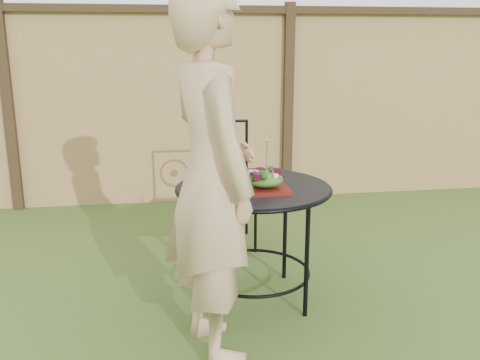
{
  "coord_description": "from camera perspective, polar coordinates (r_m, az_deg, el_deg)",
  "views": [
    {
      "loc": [
        0.02,
        -2.96,
        1.55
      ],
      "look_at": [
        0.5,
        0.07,
        0.75
      ],
      "focal_mm": 40.0,
      "sensor_mm": 36.0,
      "label": 1
    }
  ],
  "objects": [
    {
      "name": "ground",
      "position": [
        3.34,
        -8.52,
        -13.18
      ],
      "size": [
        60.0,
        60.0,
        0.0
      ],
      "primitive_type": "plane",
      "color": "#2A4717",
      "rests_on": "ground"
    },
    {
      "name": "fence",
      "position": [
        5.19,
        -9.19,
        7.8
      ],
      "size": [
        8.0,
        0.12,
        1.9
      ],
      "color": "tan",
      "rests_on": "ground"
    },
    {
      "name": "patio_table",
      "position": [
        3.18,
        1.43,
        -3.04
      ],
      "size": [
        0.92,
        0.92,
        0.72
      ],
      "color": "black",
      "rests_on": "ground"
    },
    {
      "name": "patio_chair",
      "position": [
        4.14,
        -1.68,
        -0.03
      ],
      "size": [
        0.46,
        0.46,
        0.95
      ],
      "color": "black",
      "rests_on": "ground"
    },
    {
      "name": "diner",
      "position": [
        2.57,
        -3.07,
        0.18
      ],
      "size": [
        0.59,
        0.76,
        1.82
      ],
      "primitive_type": "imported",
      "rotation": [
        0.0,
        0.0,
        1.83
      ],
      "color": "tan",
      "rests_on": "ground"
    },
    {
      "name": "salad_plate",
      "position": [
        3.05,
        2.62,
        -0.9
      ],
      "size": [
        0.27,
        0.27,
        0.02
      ],
      "primitive_type": "cube",
      "color": "#411409",
      "rests_on": "patio_table"
    },
    {
      "name": "salad",
      "position": [
        3.03,
        2.63,
        0.05
      ],
      "size": [
        0.21,
        0.21,
        0.08
      ],
      "primitive_type": "ellipsoid",
      "color": "#235614",
      "rests_on": "salad_plate"
    },
    {
      "name": "fork",
      "position": [
        3.01,
        2.85,
        2.46
      ],
      "size": [
        0.01,
        0.01,
        0.18
      ],
      "primitive_type": "cylinder",
      "color": "silver",
      "rests_on": "salad"
    },
    {
      "name": "drinking_glass",
      "position": [
        3.03,
        -4.63,
        0.1
      ],
      "size": [
        0.08,
        0.08,
        0.14
      ],
      "primitive_type": "cylinder",
      "color": "#0B8A80",
      "rests_on": "patio_table"
    }
  ]
}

